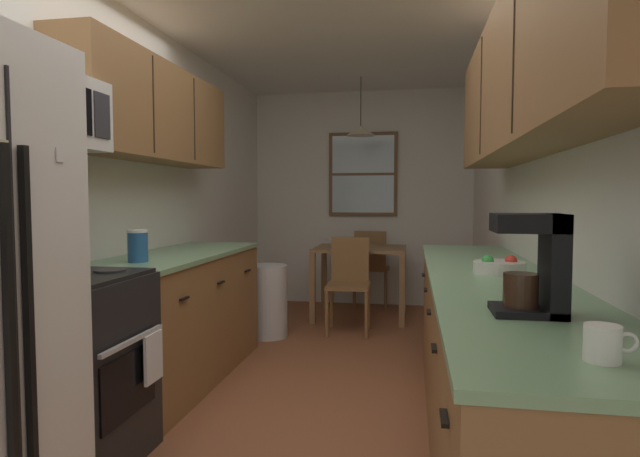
% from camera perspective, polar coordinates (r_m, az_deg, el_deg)
% --- Properties ---
extents(ground_plane, '(12.00, 12.00, 0.00)m').
position_cam_1_polar(ground_plane, '(3.86, 0.66, -15.97)').
color(ground_plane, brown).
extents(wall_left, '(0.10, 9.00, 2.55)m').
position_cam_1_polar(wall_left, '(4.09, -18.37, 3.15)').
color(wall_left, white).
rests_on(wall_left, ground).
extents(wall_right, '(0.10, 9.00, 2.55)m').
position_cam_1_polar(wall_right, '(3.67, 21.98, 3.07)').
color(wall_right, white).
rests_on(wall_right, ground).
extents(wall_back, '(4.40, 0.10, 2.55)m').
position_cam_1_polar(wall_back, '(6.27, 4.67, 3.32)').
color(wall_back, white).
rests_on(wall_back, ground).
extents(ceiling_slab, '(4.40, 9.00, 0.08)m').
position_cam_1_polar(ceiling_slab, '(3.87, 0.69, 23.17)').
color(ceiling_slab, white).
extents(stove_range, '(0.66, 0.65, 1.10)m').
position_cam_1_polar(stove_range, '(2.78, -26.20, -13.83)').
color(stove_range, black).
rests_on(stove_range, ground).
extents(microwave_over_range, '(0.39, 0.62, 0.35)m').
position_cam_1_polar(microwave_over_range, '(2.76, -28.79, 11.43)').
color(microwave_over_range, white).
extents(counter_left, '(0.64, 1.76, 0.90)m').
position_cam_1_polar(counter_left, '(3.79, -15.29, -9.36)').
color(counter_left, olive).
rests_on(counter_left, ground).
extents(upper_cabinets_left, '(0.33, 1.84, 0.64)m').
position_cam_1_polar(upper_cabinets_left, '(3.76, -17.93, 12.02)').
color(upper_cabinets_left, olive).
extents(counter_right, '(0.64, 3.23, 0.90)m').
position_cam_1_polar(counter_right, '(2.80, 18.45, -13.98)').
color(counter_right, olive).
rests_on(counter_right, ground).
extents(upper_cabinets_right, '(0.33, 2.91, 0.72)m').
position_cam_1_polar(upper_cabinets_right, '(2.71, 22.21, 15.46)').
color(upper_cabinets_right, olive).
extents(dining_table, '(0.96, 0.75, 0.76)m').
position_cam_1_polar(dining_table, '(5.52, 4.46, -3.33)').
color(dining_table, olive).
rests_on(dining_table, ground).
extents(dining_chair_near, '(0.41, 0.41, 0.90)m').
position_cam_1_polar(dining_chair_near, '(4.97, 3.23, -5.64)').
color(dining_chair_near, olive).
rests_on(dining_chair_near, ground).
extents(dining_chair_far, '(0.42, 0.42, 0.90)m').
position_cam_1_polar(dining_chair_far, '(6.11, 5.69, -3.97)').
color(dining_chair_far, olive).
rests_on(dining_chair_far, ground).
extents(pendant_light, '(0.31, 0.31, 0.61)m').
position_cam_1_polar(pendant_light, '(5.53, 4.52, 10.74)').
color(pendant_light, black).
extents(back_window, '(0.82, 0.05, 0.99)m').
position_cam_1_polar(back_window, '(6.20, 4.77, 5.99)').
color(back_window, brown).
extents(trash_bin, '(0.36, 0.36, 0.66)m').
position_cam_1_polar(trash_bin, '(4.82, -5.75, -7.96)').
color(trash_bin, silver).
rests_on(trash_bin, ground).
extents(storage_canister, '(0.12, 0.12, 0.19)m').
position_cam_1_polar(storage_canister, '(3.24, -19.49, -1.82)').
color(storage_canister, '#265999').
rests_on(storage_canister, counter_left).
extents(dish_towel, '(0.02, 0.16, 0.24)m').
position_cam_1_polar(dish_towel, '(2.72, -17.94, -13.40)').
color(dish_towel, white).
extents(coffee_maker, '(0.22, 0.18, 0.33)m').
position_cam_1_polar(coffee_maker, '(1.81, 22.95, -3.45)').
color(coffee_maker, black).
rests_on(coffee_maker, counter_right).
extents(mug_by_coffeemaker, '(0.12, 0.08, 0.09)m').
position_cam_1_polar(mug_by_coffeemaker, '(1.38, 28.83, -11.05)').
color(mug_by_coffeemaker, white).
rests_on(mug_by_coffeemaker, counter_right).
extents(fruit_bowl, '(0.25, 0.25, 0.09)m').
position_cam_1_polar(fruit_bowl, '(2.76, 19.18, -3.95)').
color(fruit_bowl, silver).
rests_on(fruit_bowl, counter_right).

